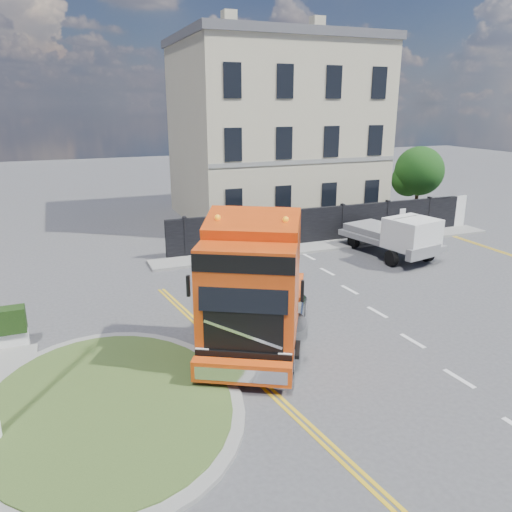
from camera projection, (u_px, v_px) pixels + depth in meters
name	position (u px, v px, depth m)	size (l,w,h in m)	color
ground	(301.00, 320.00, 17.88)	(120.00, 120.00, 0.00)	#424244
traffic_island	(108.00, 405.00, 12.73)	(6.80, 6.80, 0.17)	gray
hoarding_fence	(335.00, 224.00, 27.89)	(18.80, 0.25, 2.00)	black
georgian_building	(274.00, 130.00, 32.97)	(12.30, 10.30, 12.80)	#BBB495
tree	(416.00, 173.00, 32.79)	(3.20, 3.20, 4.80)	#382619
pavement_far	(334.00, 245.00, 27.17)	(20.00, 1.60, 0.12)	gray
truck	(253.00, 293.00, 15.17)	(5.80, 7.60, 4.31)	black
flatbed_pickup	(403.00, 237.00, 24.43)	(3.19, 5.70, 2.22)	slate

